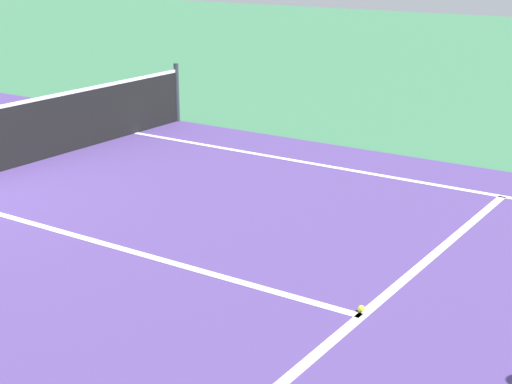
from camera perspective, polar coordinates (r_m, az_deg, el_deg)
The scene contains 4 objects.
line_sideline_right at distance 10.79m, azimuth 15.27°, elevation 0.11°, with size 0.10×11.89×0.01m, color white.
line_service_near at distance 7.06m, azimuth 7.70°, elevation -8.98°, with size 8.22×0.10×0.01m, color white.
line_center_service at distance 8.80m, azimuth -11.33°, elevation -3.64°, with size 0.10×6.40×0.01m, color white.
tennis_ball_mid_court at distance 7.13m, azimuth 7.70°, elevation -8.46°, with size 0.07×0.07×0.07m, color #CCE033.
Camera 1 is at (-5.71, -9.10, 3.17)m, focal length 54.69 mm.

